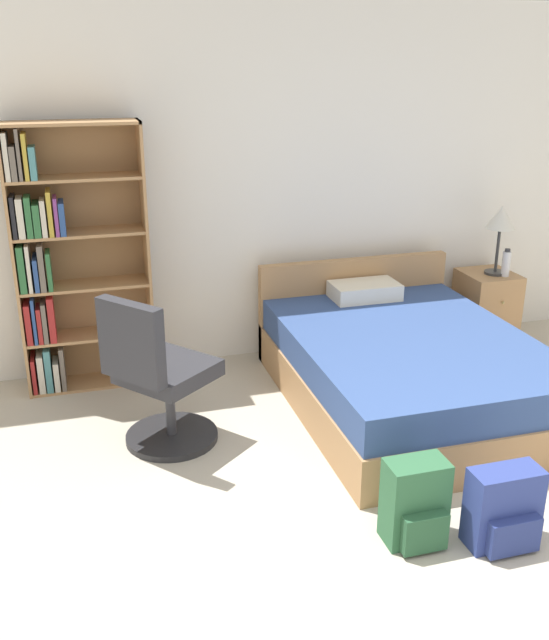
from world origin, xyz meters
name	(u,v)px	position (x,y,z in m)	size (l,w,h in m)	color
wall_back	(291,186)	(0.00, 3.23, 1.30)	(9.00, 0.06, 2.60)	white
bookshelf	(64,263)	(-1.68, 2.99, 0.91)	(0.88, 0.29, 1.83)	#AD7F51
bed	(404,365)	(0.45, 2.11, 0.26)	(1.51, 2.04, 0.76)	#AD7F51
office_chair	(159,380)	(-1.20, 1.97, 0.43)	(0.72, 0.71, 0.97)	#232326
nightstand	(486,307)	(1.57, 2.92, 0.29)	(0.40, 0.45, 0.58)	#AD7F51
table_lamp	(501,221)	(1.60, 2.89, 1.01)	(0.23, 0.23, 0.55)	#333333
water_bottle	(506,263)	(1.64, 2.81, 0.69)	(0.06, 0.06, 0.22)	silver
backpack_blue	(504,510)	(0.25, 0.59, 0.19)	(0.35, 0.22, 0.40)	navy
backpack_green	(416,504)	(-0.15, 0.74, 0.20)	(0.30, 0.24, 0.43)	#2D603D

